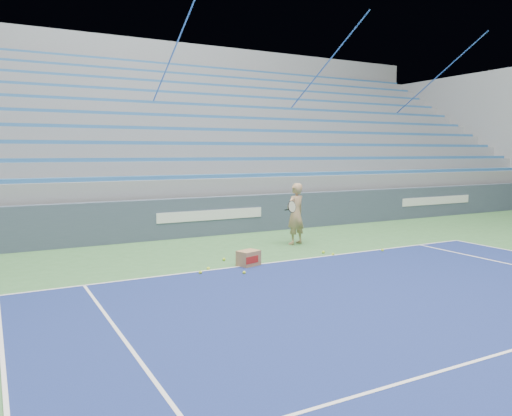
{
  "coord_description": "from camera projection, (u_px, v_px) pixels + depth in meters",
  "views": [
    {
      "loc": [
        -5.53,
        2.81,
        2.37
      ],
      "look_at": [
        -0.37,
        12.38,
        1.15
      ],
      "focal_mm": 35.0,
      "sensor_mm": 36.0,
      "label": 1
    }
  ],
  "objects": [
    {
      "name": "tennis_player",
      "position": [
        295.0,
        214.0,
        12.81
      ],
      "size": [
        0.94,
        0.88,
        1.58
      ],
      "color": "tan",
      "rests_on": "ground"
    },
    {
      "name": "tennis_ball_3",
      "position": [
        244.0,
        273.0,
        9.71
      ],
      "size": [
        0.07,
        0.07,
        0.07
      ],
      "primitive_type": "sphere",
      "color": "#C4E52F",
      "rests_on": "ground"
    },
    {
      "name": "ball_box",
      "position": [
        249.0,
        258.0,
        10.41
      ],
      "size": [
        0.51,
        0.45,
        0.33
      ],
      "color": "#9F744D",
      "rests_on": "ground"
    },
    {
      "name": "tennis_ball_1",
      "position": [
        382.0,
        250.0,
        11.93
      ],
      "size": [
        0.07,
        0.07,
        0.07
      ],
      "primitive_type": "sphere",
      "color": "#C4E52F",
      "rests_on": "ground"
    },
    {
      "name": "tennis_ball_0",
      "position": [
        200.0,
        273.0,
        9.72
      ],
      "size": [
        0.07,
        0.07,
        0.07
      ],
      "primitive_type": "sphere",
      "color": "#C4E52F",
      "rests_on": "ground"
    },
    {
      "name": "tennis_ball_5",
      "position": [
        333.0,
        254.0,
        11.46
      ],
      "size": [
        0.07,
        0.07,
        0.07
      ],
      "primitive_type": "sphere",
      "color": "#C4E52F",
      "rests_on": "ground"
    },
    {
      "name": "tennis_ball_4",
      "position": [
        323.0,
        252.0,
        11.71
      ],
      "size": [
        0.07,
        0.07,
        0.07
      ],
      "primitive_type": "sphere",
      "color": "#C4E52F",
      "rests_on": "ground"
    },
    {
      "name": "bleachers",
      "position": [
        150.0,
        153.0,
        19.04
      ],
      "size": [
        31.0,
        9.15,
        7.3
      ],
      "color": "gray",
      "rests_on": "ground"
    },
    {
      "name": "tennis_ball_6",
      "position": [
        224.0,
        259.0,
        10.92
      ],
      "size": [
        0.07,
        0.07,
        0.07
      ],
      "primitive_type": "sphere",
      "color": "#C4E52F",
      "rests_on": "ground"
    },
    {
      "name": "sponsor_barrier",
      "position": [
        209.0,
        216.0,
        14.24
      ],
      "size": [
        30.0,
        0.32,
        1.1
      ],
      "color": "#3C485B",
      "rests_on": "ground"
    },
    {
      "name": "tennis_ball_2",
      "position": [
        208.0,
        268.0,
        10.06
      ],
      "size": [
        0.07,
        0.07,
        0.07
      ],
      "primitive_type": "sphere",
      "color": "#C4E52F",
      "rests_on": "ground"
    }
  ]
}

